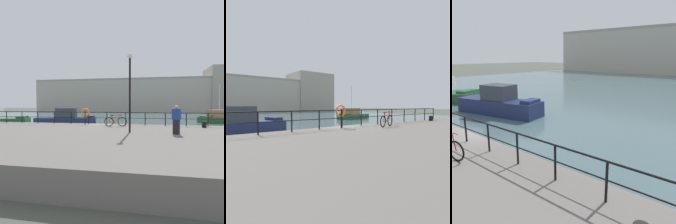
# 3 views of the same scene
# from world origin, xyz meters

# --- Properties ---
(ground_plane) EXTENTS (240.00, 240.00, 0.00)m
(ground_plane) POSITION_xyz_m (0.00, 0.00, 0.00)
(ground_plane) COLOR #4C5147
(water_basin) EXTENTS (80.00, 60.00, 0.01)m
(water_basin) POSITION_xyz_m (0.00, 30.20, 0.01)
(water_basin) COLOR #476066
(water_basin) RESTS_ON ground_plane
(quay_promenade) EXTENTS (56.00, 13.00, 1.03)m
(quay_promenade) POSITION_xyz_m (0.00, -6.50, 0.51)
(quay_promenade) COLOR slate
(quay_promenade) RESTS_ON ground_plane
(harbor_building) EXTENTS (75.12, 13.91, 14.97)m
(harbor_building) POSITION_xyz_m (6.89, 59.07, 5.93)
(harbor_building) COLOR #B2AD9E
(harbor_building) RESTS_ON ground_plane
(moored_green_narrowboat) EXTENTS (7.72, 4.91, 5.76)m
(moored_green_narrowboat) POSITION_xyz_m (15.00, 15.64, 0.69)
(moored_green_narrowboat) COLOR #23512D
(moored_green_narrowboat) RESTS_ON water_basin
(moored_small_launch) EXTENTS (7.37, 3.35, 2.30)m
(moored_small_launch) POSITION_xyz_m (-5.32, 5.44, 0.84)
(moored_small_launch) COLOR navy
(moored_small_launch) RESTS_ON water_basin
(quay_railing) EXTENTS (24.27, 0.07, 1.08)m
(quay_railing) POSITION_xyz_m (-1.38, -0.75, 1.77)
(quay_railing) COLOR black
(quay_railing) RESTS_ON quay_promenade
(parked_bicycle) EXTENTS (1.73, 0.49, 0.98)m
(parked_bicycle) POSITION_xyz_m (2.02, -2.03, 1.42)
(parked_bicycle) COLOR black
(parked_bicycle) RESTS_ON quay_promenade
(mooring_bollard) EXTENTS (0.32, 0.32, 0.44)m
(mooring_bollard) POSITION_xyz_m (8.66, -1.55, 1.25)
(mooring_bollard) COLOR black
(mooring_bollard) RESTS_ON quay_promenade
(life_ring_stand) EXTENTS (0.75, 0.16, 1.40)m
(life_ring_stand) POSITION_xyz_m (-0.82, -0.94, 2.00)
(life_ring_stand) COLOR black
(life_ring_stand) RESTS_ON quay_promenade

